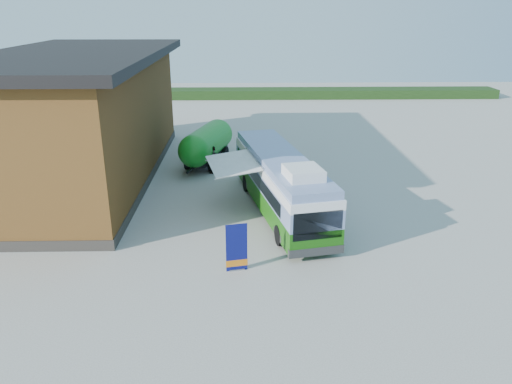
{
  "coord_description": "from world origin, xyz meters",
  "views": [
    {
      "loc": [
        -0.83,
        -19.36,
        9.88
      ],
      "look_at": [
        -0.3,
        3.33,
        1.4
      ],
      "focal_mm": 35.0,
      "sensor_mm": 36.0,
      "label": 1
    }
  ],
  "objects_px": {
    "person_b": "(212,160)",
    "slurry_tanker": "(207,143)",
    "banner": "(237,252)",
    "person_a": "(281,179)",
    "picnic_table": "(299,230)",
    "bus": "(281,181)"
  },
  "relations": [
    {
      "from": "picnic_table",
      "to": "person_b",
      "type": "relative_size",
      "value": 1.09
    },
    {
      "from": "picnic_table",
      "to": "person_b",
      "type": "xyz_separation_m",
      "value": [
        -4.39,
        10.07,
        0.24
      ]
    },
    {
      "from": "person_b",
      "to": "banner",
      "type": "bearing_deg",
      "value": 53.35
    },
    {
      "from": "bus",
      "to": "banner",
      "type": "bearing_deg",
      "value": -121.38
    },
    {
      "from": "person_b",
      "to": "slurry_tanker",
      "type": "relative_size",
      "value": 0.26
    },
    {
      "from": "person_a",
      "to": "person_b",
      "type": "height_order",
      "value": "person_a"
    },
    {
      "from": "person_b",
      "to": "picnic_table",
      "type": "bearing_deg",
      "value": 69.17
    },
    {
      "from": "bus",
      "to": "person_b",
      "type": "xyz_separation_m",
      "value": [
        -3.83,
        6.42,
        -0.78
      ]
    },
    {
      "from": "bus",
      "to": "person_a",
      "type": "height_order",
      "value": "bus"
    },
    {
      "from": "person_b",
      "to": "slurry_tanker",
      "type": "height_order",
      "value": "slurry_tanker"
    },
    {
      "from": "banner",
      "to": "picnic_table",
      "type": "xyz_separation_m",
      "value": [
        2.7,
        2.35,
        -0.2
      ]
    },
    {
      "from": "picnic_table",
      "to": "person_a",
      "type": "height_order",
      "value": "person_a"
    },
    {
      "from": "banner",
      "to": "person_b",
      "type": "height_order",
      "value": "banner"
    },
    {
      "from": "person_b",
      "to": "slurry_tanker",
      "type": "xyz_separation_m",
      "value": [
        -0.44,
        1.83,
        0.61
      ]
    },
    {
      "from": "bus",
      "to": "slurry_tanker",
      "type": "bearing_deg",
      "value": 105.68
    },
    {
      "from": "banner",
      "to": "person_a",
      "type": "relative_size",
      "value": 1.11
    },
    {
      "from": "picnic_table",
      "to": "person_b",
      "type": "height_order",
      "value": "person_b"
    },
    {
      "from": "picnic_table",
      "to": "person_a",
      "type": "relative_size",
      "value": 1.04
    },
    {
      "from": "bus",
      "to": "person_b",
      "type": "height_order",
      "value": "bus"
    },
    {
      "from": "banner",
      "to": "person_b",
      "type": "xyz_separation_m",
      "value": [
        -1.69,
        12.42,
        0.04
      ]
    },
    {
      "from": "banner",
      "to": "slurry_tanker",
      "type": "bearing_deg",
      "value": 86.78
    },
    {
      "from": "bus",
      "to": "slurry_tanker",
      "type": "xyz_separation_m",
      "value": [
        -4.27,
        8.24,
        -0.17
      ]
    }
  ]
}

